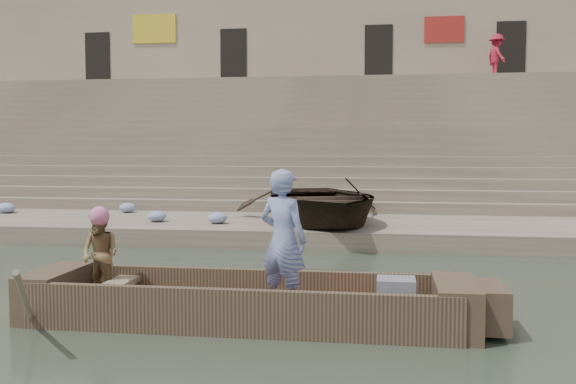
% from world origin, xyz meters
% --- Properties ---
extents(lower_landing, '(32.00, 4.00, 0.40)m').
position_xyz_m(lower_landing, '(0.00, 8.00, 0.20)').
color(lower_landing, gray).
rests_on(lower_landing, ground).
extents(mid_landing, '(32.00, 3.00, 2.80)m').
position_xyz_m(mid_landing, '(0.00, 15.50, 1.40)').
color(mid_landing, gray).
rests_on(mid_landing, ground).
extents(upper_landing, '(32.00, 3.00, 5.20)m').
position_xyz_m(upper_landing, '(0.00, 22.50, 2.60)').
color(upper_landing, gray).
rests_on(upper_landing, ground).
extents(ghat_steps, '(32.00, 11.00, 5.20)m').
position_xyz_m(ghat_steps, '(0.00, 17.19, 1.80)').
color(ghat_steps, gray).
rests_on(ghat_steps, ground).
extents(building_wall, '(32.00, 5.07, 11.20)m').
position_xyz_m(building_wall, '(0.00, 26.50, 5.60)').
color(building_wall, tan).
rests_on(building_wall, ground).
extents(main_rowboat, '(5.00, 1.30, 0.22)m').
position_xyz_m(main_rowboat, '(3.74, 0.32, 0.11)').
color(main_rowboat, brown).
rests_on(main_rowboat, ground).
extents(rowboat_trim, '(6.04, 2.63, 1.80)m').
position_xyz_m(rowboat_trim, '(3.95, 0.31, 0.31)').
color(rowboat_trim, brown).
rests_on(rowboat_trim, ground).
extents(standing_man, '(0.74, 0.63, 1.72)m').
position_xyz_m(standing_man, '(4.23, 0.17, 1.08)').
color(standing_man, navy).
rests_on(standing_man, main_rowboat).
extents(rowing_man, '(0.65, 0.57, 1.13)m').
position_xyz_m(rowing_man, '(1.74, 0.50, 0.79)').
color(rowing_man, '#2A7F39').
rests_on(rowing_man, main_rowboat).
extents(television, '(0.46, 0.42, 0.40)m').
position_xyz_m(television, '(5.58, 0.32, 0.42)').
color(television, slate).
rests_on(television, main_rowboat).
extents(beached_rowboat, '(5.04, 6.01, 1.07)m').
position_xyz_m(beached_rowboat, '(3.90, 7.81, 0.93)').
color(beached_rowboat, '#2D2116').
rests_on(beached_rowboat, lower_landing).
extents(pedestrian, '(1.07, 1.39, 1.90)m').
position_xyz_m(pedestrian, '(10.16, 22.60, 6.15)').
color(pedestrian, maroon).
rests_on(pedestrian, upper_landing).
extents(cloth_bundles, '(6.84, 2.57, 0.26)m').
position_xyz_m(cloth_bundles, '(-1.90, 8.34, 0.53)').
color(cloth_bundles, '#3F5999').
rests_on(cloth_bundles, lower_landing).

